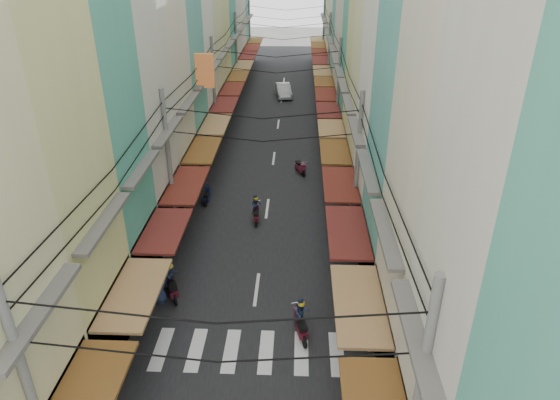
% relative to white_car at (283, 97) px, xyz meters
% --- Properties ---
extents(ground, '(160.00, 160.00, 0.00)m').
position_rel_white_car_xyz_m(ground, '(-0.16, -31.09, 0.00)').
color(ground, slate).
rests_on(ground, ground).
extents(road, '(10.00, 80.00, 0.02)m').
position_rel_white_car_xyz_m(road, '(-0.16, -11.09, 0.01)').
color(road, black).
rests_on(road, ground).
extents(sidewalk_left, '(3.00, 80.00, 0.06)m').
position_rel_white_car_xyz_m(sidewalk_left, '(-6.66, -11.09, 0.03)').
color(sidewalk_left, slate).
rests_on(sidewalk_left, ground).
extents(sidewalk_right, '(3.00, 80.00, 0.06)m').
position_rel_white_car_xyz_m(sidewalk_right, '(6.34, -11.09, 0.03)').
color(sidewalk_right, slate).
rests_on(sidewalk_right, ground).
extents(crosswalk, '(7.55, 2.40, 0.01)m').
position_rel_white_car_xyz_m(crosswalk, '(-0.16, -37.09, 0.03)').
color(crosswalk, silver).
rests_on(crosswalk, ground).
extents(building_row_left, '(7.80, 67.67, 23.70)m').
position_rel_white_car_xyz_m(building_row_left, '(-8.08, -14.53, 9.78)').
color(building_row_left, silver).
rests_on(building_row_left, ground).
extents(building_row_right, '(7.80, 68.98, 22.59)m').
position_rel_white_car_xyz_m(building_row_right, '(7.76, -14.65, 9.41)').
color(building_row_right, teal).
rests_on(building_row_right, ground).
extents(utility_poles, '(10.20, 66.13, 8.20)m').
position_rel_white_car_xyz_m(utility_poles, '(-0.16, -16.08, 6.59)').
color(utility_poles, slate).
rests_on(utility_poles, ground).
extents(white_car, '(4.97, 2.56, 1.68)m').
position_rel_white_car_xyz_m(white_car, '(0.00, 0.00, 0.00)').
color(white_car, silver).
rests_on(white_car, ground).
extents(bicycle, '(1.77, 1.13, 1.14)m').
position_rel_white_car_xyz_m(bicycle, '(6.18, -31.35, 0.00)').
color(bicycle, black).
rests_on(bicycle, ground).
extents(moving_scooters, '(6.41, 18.20, 1.85)m').
position_rel_white_car_xyz_m(moving_scooters, '(-0.91, -30.32, 0.53)').
color(moving_scooters, black).
rests_on(moving_scooters, ground).
extents(parked_scooters, '(12.92, 12.09, 1.01)m').
position_rel_white_car_xyz_m(parked_scooters, '(4.36, -35.59, 0.47)').
color(parked_scooters, black).
rests_on(parked_scooters, ground).
extents(pedestrians, '(12.56, 26.08, 2.17)m').
position_rel_white_car_xyz_m(pedestrians, '(-4.74, -28.09, 1.02)').
color(pedestrians, '#251F29').
rests_on(pedestrians, ground).
extents(market_umbrella, '(2.20, 2.20, 2.32)m').
position_rel_white_car_xyz_m(market_umbrella, '(6.36, -37.95, 2.04)').
color(market_umbrella, '#B2B2B7').
rests_on(market_umbrella, ground).
extents(traffic_sign, '(0.10, 0.63, 2.89)m').
position_rel_white_car_xyz_m(traffic_sign, '(4.63, -36.91, 2.10)').
color(traffic_sign, slate).
rests_on(traffic_sign, ground).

